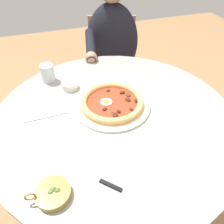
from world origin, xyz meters
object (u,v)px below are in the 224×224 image
at_px(diner_person, 112,69).
at_px(cafe_chair_diner, 112,61).
at_px(dining_table, 114,136).
at_px(water_glass, 48,74).
at_px(fork_utensil, 46,117).
at_px(pizza_on_plate, 112,103).
at_px(ramekin_capers, 70,85).
at_px(steak_knife, 119,189).
at_px(olive_pan, 53,193).

distance_m(diner_person, cafe_chair_diner, 0.14).
distance_m(dining_table, water_glass, 0.46).
bearing_deg(dining_table, diner_person, 72.84).
height_order(fork_utensil, cafe_chair_diner, cafe_chair_diner).
relative_size(dining_table, fork_utensil, 5.60).
height_order(water_glass, cafe_chair_diner, water_glass).
relative_size(pizza_on_plate, ramekin_capers, 4.49).
bearing_deg(pizza_on_plate, cafe_chair_diner, 72.06).
height_order(dining_table, fork_utensil, fork_utensil).
bearing_deg(water_glass, pizza_on_plate, -49.96).
bearing_deg(diner_person, cafe_chair_diner, 72.02).
bearing_deg(water_glass, steak_knife, -78.26).
bearing_deg(water_glass, diner_person, 39.86).
height_order(ramekin_capers, fork_utensil, ramekin_capers).
height_order(pizza_on_plate, ramekin_capers, pizza_on_plate).
xyz_separation_m(ramekin_capers, diner_person, (0.38, 0.49, -0.26)).
bearing_deg(olive_pan, pizza_on_plate, 49.10).
bearing_deg(ramekin_capers, cafe_chair_diner, 56.08).
relative_size(dining_table, cafe_chair_diner, 1.25).
xyz_separation_m(pizza_on_plate, water_glass, (-0.25, 0.29, 0.02)).
height_order(pizza_on_plate, olive_pan, olive_pan).
relative_size(steak_knife, olive_pan, 1.09).
relative_size(pizza_on_plate, fork_utensil, 1.82).
relative_size(steak_knife, fork_utensil, 0.78).
distance_m(pizza_on_plate, cafe_chair_diner, 0.89).
bearing_deg(water_glass, cafe_chair_diner, 45.62).
distance_m(steak_knife, ramekin_capers, 0.58).
height_order(pizza_on_plate, diner_person, diner_person).
bearing_deg(pizza_on_plate, diner_person, 72.06).
bearing_deg(steak_knife, diner_person, 73.16).
bearing_deg(pizza_on_plate, dining_table, -96.28).
bearing_deg(pizza_on_plate, fork_utensil, 177.38).
bearing_deg(olive_pan, fork_utensil, 88.36).
relative_size(ramekin_capers, cafe_chair_diner, 0.09).
relative_size(dining_table, ramekin_capers, 13.80).
height_order(dining_table, water_glass, water_glass).
distance_m(steak_knife, cafe_chair_diner, 1.28).
bearing_deg(dining_table, fork_utensil, 167.17).
relative_size(steak_knife, ramekin_capers, 1.92).
height_order(water_glass, fork_utensil, water_glass).
xyz_separation_m(olive_pan, cafe_chair_diner, (0.56, 1.16, -0.26)).
distance_m(steak_knife, diner_person, 1.15).
distance_m(dining_table, fork_utensil, 0.33).
bearing_deg(diner_person, pizza_on_plate, -107.94).
distance_m(ramekin_capers, cafe_chair_diner, 0.79).
bearing_deg(water_glass, fork_utensil, -98.77).
relative_size(ramekin_capers, diner_person, 0.07).
xyz_separation_m(dining_table, diner_person, (0.23, 0.73, -0.09)).
distance_m(dining_table, pizza_on_plate, 0.17).
height_order(dining_table, olive_pan, olive_pan).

